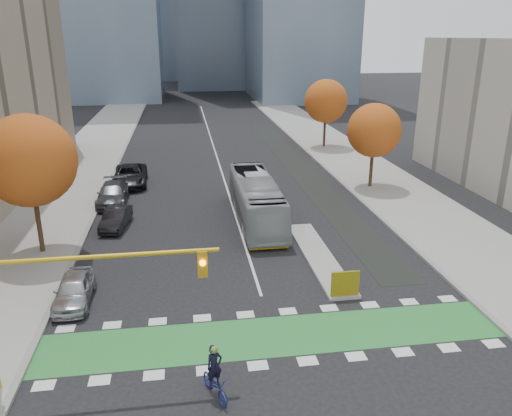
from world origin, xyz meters
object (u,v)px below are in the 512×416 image
object	(u,v)px
bus	(256,199)
parked_car_d	(130,175)
tree_east_far	(326,101)
tree_east_near	(374,130)
traffic_signal_west	(59,288)
parked_car_b	(116,218)
hazard_board	(345,284)
cyclist	(215,380)
parked_car_c	(112,194)
tree_west	(29,161)
parked_car_a	(74,290)

from	to	relation	value
bus	parked_car_d	distance (m)	13.95
tree_east_far	tree_east_near	bearing A→B (deg)	-91.79
traffic_signal_west	parked_car_b	bearing A→B (deg)	90.84
hazard_board	cyclist	world-z (taller)	cyclist
tree_east_far	parked_car_d	distance (m)	24.31
tree_east_near	bus	distance (m)	12.88
traffic_signal_west	tree_east_near	bearing A→B (deg)	48.48
hazard_board	parked_car_d	size ratio (longest dim) A/B	0.24
cyclist	parked_car_d	distance (m)	28.30
tree_east_near	parked_car_c	distance (m)	21.42
bus	parked_car_c	xyz separation A→B (m)	(-10.31, 5.26, -0.78)
parked_car_d	bus	bearing A→B (deg)	-49.39
tree_west	parked_car_c	distance (m)	10.57
hazard_board	bus	world-z (taller)	bus
tree_east_near	bus	xyz separation A→B (m)	(-10.69, -6.37, -3.31)
hazard_board	parked_car_c	xyz separation A→B (m)	(-13.00, 16.70, -0.03)
hazard_board	traffic_signal_west	world-z (taller)	traffic_signal_west
tree_east_far	parked_car_d	size ratio (longest dim) A/B	1.29
tree_west	parked_car_b	world-z (taller)	tree_west
parked_car_c	parked_car_d	distance (m)	5.08
parked_car_c	parked_car_d	xyz separation A→B (m)	(0.89, 5.00, 0.06)
hazard_board	traffic_signal_west	size ratio (longest dim) A/B	0.16
parked_car_b	tree_west	bearing A→B (deg)	-128.81
cyclist	parked_car_b	distance (m)	18.36
tree_west	bus	world-z (taller)	tree_west
tree_east_far	parked_car_a	size ratio (longest dim) A/B	1.89
cyclist	parked_car_b	xyz separation A→B (m)	(-5.40, 17.55, -0.04)
hazard_board	tree_east_far	size ratio (longest dim) A/B	0.18
parked_car_a	parked_car_d	xyz separation A→B (m)	(0.89, 20.18, 0.14)
hazard_board	parked_car_a	world-z (taller)	hazard_board
parked_car_d	parked_car_b	bearing A→B (deg)	-92.25
traffic_signal_west	parked_car_b	world-z (taller)	traffic_signal_west
tree_west	parked_car_b	size ratio (longest dim) A/B	2.05
tree_east_far	parked_car_a	world-z (taller)	tree_east_far
traffic_signal_west	bus	distance (m)	18.76
tree_east_near	parked_car_c	bearing A→B (deg)	-176.99
hazard_board	parked_car_a	size ratio (longest dim) A/B	0.35
traffic_signal_west	cyclist	xyz separation A→B (m)	(5.16, -1.39, -3.34)
tree_west	traffic_signal_west	world-z (taller)	tree_west
tree_west	tree_east_far	distance (m)	35.73
tree_west	hazard_board	bearing A→B (deg)	-25.99
hazard_board	tree_east_far	world-z (taller)	tree_east_far
tree_east_far	parked_car_a	bearing A→B (deg)	-123.67
hazard_board	parked_car_b	size ratio (longest dim) A/B	0.35
tree_east_far	cyclist	bearing A→B (deg)	-110.94
tree_east_near	tree_east_far	world-z (taller)	tree_east_far
tree_east_near	cyclist	size ratio (longest dim) A/B	3.38
traffic_signal_west	tree_east_far	bearing A→B (deg)	62.05
tree_west	parked_car_b	bearing A→B (deg)	43.58
hazard_board	bus	xyz separation A→B (m)	(-2.69, 11.43, 0.75)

